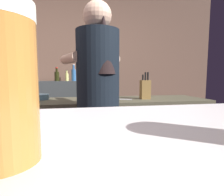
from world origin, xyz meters
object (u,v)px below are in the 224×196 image
Objects in this scene: bottle_soy at (74,74)px; mixing_bowl at (39,97)px; bartender at (98,94)px; knife_block at (145,89)px; chefs_knife at (120,99)px; bottle_olive_oil at (92,76)px; bottle_vinegar at (57,76)px; bottle_hot_sauce at (67,77)px.

mixing_bowl is at bearing -106.98° from bottle_soy.
knife_block is (0.55, 0.41, 0.01)m from bartender.
mixing_bowl is 0.85m from chefs_knife.
knife_block is at bearing -69.98° from bottle_olive_oil.
bottle_olive_oil is (-0.19, 1.28, 0.24)m from chefs_knife.
bottle_soy is at bearing 3.57° from bottle_vinegar.
bottle_hot_sauce is at bearing -2.93° from bottle_vinegar.
bottle_olive_oil reaches higher than mixing_bowl.
bottle_olive_oil is at bearing -0.57° from bottle_vinegar.
bottle_soy is at bearing 129.29° from chefs_knife.
bottle_vinegar is 0.80× the size of bottle_soy.
mixing_bowl reaches higher than chefs_knife.
bartender is 9.59× the size of bottle_hot_sauce.
mixing_bowl is 1.04× the size of bottle_olive_oil.
knife_block reaches higher than chefs_knife.
chefs_knife is (-0.27, -0.01, -0.10)m from knife_block.
chefs_knife is (0.28, 0.41, -0.09)m from bartender.
knife_block is at bearing -72.36° from bartender.
bottle_olive_oil reaches higher than bottle_hot_sauce.
knife_block is at bearing -7.58° from mixing_bowl.
chefs_knife is at bearing -65.21° from bottle_hot_sauce.
chefs_knife is at bearing -10.61° from mixing_bowl.
bottle_soy is (-0.75, 1.30, 0.17)m from knife_block.
knife_block is 0.29m from chefs_knife.
bartender reaches higher than bottle_hot_sauce.
bottle_olive_oil is at bearing -22.21° from bartender.
bottle_soy reaches higher than bottle_hot_sauce.
chefs_knife is at bearing -81.53° from bottle_olive_oil.
bottle_soy is (-0.48, 1.30, 0.27)m from chefs_knife.
chefs_knife is (0.83, -0.16, -0.02)m from mixing_bowl.
bottle_vinegar is (-0.75, 1.29, 0.25)m from chefs_knife.
bottle_soy is at bearing 175.62° from bottle_olive_oil.
bartender is 0.79m from mixing_bowl.
bottle_hot_sauce is 0.40m from bottle_olive_oil.
bottle_olive_oil is (0.64, 1.13, 0.21)m from mixing_bowl.
bottle_soy reaches higher than mixing_bowl.
bartender is 9.00× the size of bottle_olive_oil.
bartender is at bearing -105.46° from chefs_knife.
bartender reaches higher than knife_block.
knife_block is 1.64m from bottle_vinegar.
bartender is 6.31× the size of bottle_soy.
bottle_vinegar is at bearing 179.43° from bottle_olive_oil.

